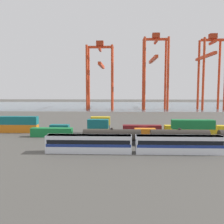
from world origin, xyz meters
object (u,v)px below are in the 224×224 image
Objects in this scene: shipping_container_8 at (60,129)px; gantry_crane_west at (100,69)px; passenger_train at (134,143)px; shipping_container_3 at (145,133)px; shipping_container_12 at (184,129)px; shipping_container_0 at (52,132)px; shipping_container_4 at (193,133)px; shipping_container_1 at (98,133)px; freight_tank_row at (214,137)px; gantry_crane_central at (155,65)px; gantry_crane_east at (210,64)px.

gantry_crane_west reaches higher than shipping_container_8.
passenger_train reaches higher than shipping_container_3.
passenger_train reaches higher than shipping_container_12.
shipping_container_0 and shipping_container_4 have the same top height.
passenger_train is 19.99m from shipping_container_1.
shipping_container_12 is (-3.32, 16.23, -0.70)m from freight_tank_row.
shipping_container_0 is at bearing -113.11° from gantry_crane_central.
freight_tank_row reaches higher than shipping_container_3.
freight_tank_row is at bearing -75.28° from shipping_container_4.
gantry_crane_west reaches higher than shipping_container_0.
shipping_container_4 is (-2.50, 9.52, -0.70)m from freight_tank_row.
shipping_container_8 is at bearing -130.14° from gantry_crane_east.
shipping_container_1 is at bearing 0.00° from shipping_container_0.
freight_tank_row is 16.58m from shipping_container_12.
shipping_container_1 is (-29.82, 9.52, -0.70)m from freight_tank_row.
gantry_crane_east reaches higher than shipping_container_4.
passenger_train is 122.87m from gantry_crane_west.
shipping_container_0 is 2.00× the size of shipping_container_1.
freight_tank_row is at bearing -12.35° from shipping_container_0.
gantry_crane_east reaches higher than shipping_container_1.
shipping_container_12 is at bearing 97.01° from shipping_container_4.
shipping_container_1 is 27.32m from shipping_container_4.
gantry_crane_west is at bearing 86.88° from shipping_container_8.
passenger_train is at bearing -158.40° from freight_tank_row.
shipping_container_8 is (-40.35, 6.71, 0.00)m from shipping_container_4.
shipping_container_1 and shipping_container_3 have the same top height.
shipping_container_3 is at bearing -117.73° from gantry_crane_east.
gantry_crane_west is at bearing 108.76° from freight_tank_row.
shipping_container_0 is 0.24× the size of gantry_crane_central.
shipping_container_4 is (40.98, 0.00, 0.00)m from shipping_container_0.
shipping_container_12 is at bearing 27.59° from shipping_container_3.
gantry_crane_east is (80.23, 95.14, 29.29)m from shipping_container_8.
gantry_crane_east reaches higher than passenger_train.
passenger_train is 0.59× the size of freight_tank_row.
passenger_train reaches higher than shipping_container_4.
freight_tank_row reaches higher than shipping_container_4.
shipping_container_12 is 99.22m from gantry_crane_central.
shipping_container_1 is 105.03m from gantry_crane_west.
shipping_container_0 is (-43.48, 9.52, -0.70)m from freight_tank_row.
shipping_container_4 is at bearing 0.00° from shipping_container_1.
shipping_container_8 is at bearing 159.26° from freight_tank_row.
freight_tank_row is 5.40× the size of shipping_container_12.
passenger_train is 3.18× the size of shipping_container_0.
shipping_container_0 is at bearing 180.00° from shipping_container_3.
freight_tank_row is 1.42× the size of gantry_crane_west.
shipping_container_3 is 1.00× the size of shipping_container_8.
freight_tank_row is 1.28× the size of gantry_crane_central.
shipping_container_0 is at bearing -170.52° from shipping_container_12.
shipping_container_4 is 6.76m from shipping_container_12.
shipping_container_4 is 0.26× the size of gantry_crane_west.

